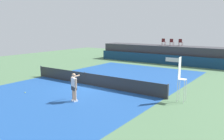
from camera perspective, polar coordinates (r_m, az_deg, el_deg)
The scene contains 13 objects.
ground_plane at distance 20.78m, azimuth 0.48°, elevation -2.17°, with size 48.00×48.00×0.00m, color #4C704C.
court_inner at distance 18.45m, azimuth -4.80°, elevation -3.81°, with size 12.00×22.00×0.00m, color #1C478C.
sponsor_wall at distance 29.81m, azimuth 11.98°, elevation 2.59°, with size 18.00×0.22×1.20m.
spectator_platform at distance 31.41m, azimuth 13.30°, elevation 3.84°, with size 18.00×2.80×2.20m, color #38383D.
spectator_chair_far_left at distance 31.53m, azimuth 12.50°, elevation 6.81°, with size 0.46×0.46×0.89m.
spectator_chair_left at distance 31.08m, azimuth 14.39°, elevation 6.68°, with size 0.46×0.46×0.89m.
spectator_chair_center at distance 30.83m, azimuth 16.41°, elevation 6.56°, with size 0.44×0.44×0.89m.
umpire_chair at distance 14.75m, azimuth 16.44°, elevation -1.49°, with size 0.45×0.45×2.76m.
tennis_net at distance 18.34m, azimuth -4.82°, elevation -2.38°, with size 12.40×0.02×0.95m, color #2D2D2D.
net_post_near at distance 22.73m, azimuth -16.95°, elevation -0.25°, with size 0.10×0.10×1.00m, color #4C4C51.
net_post_far at distance 15.25m, azimuth 13.50°, elevation -5.16°, with size 0.10×0.10×1.00m, color #4C4C51.
tennis_player at distance 14.53m, azimuth -9.17°, elevation -3.91°, with size 0.56×1.23×1.77m.
tennis_ball at distance 17.44m, azimuth -20.48°, elevation -5.16°, with size 0.07×0.07×0.07m, color #D8EA33.
Camera 1 is at (11.46, -13.75, 4.50)m, focal length 37.43 mm.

